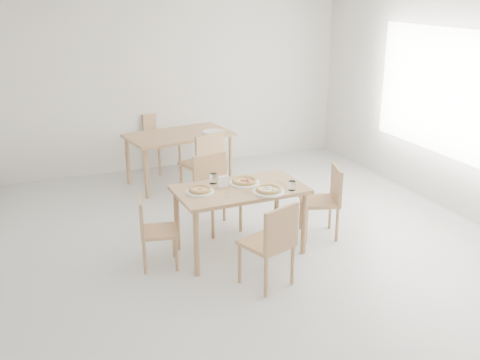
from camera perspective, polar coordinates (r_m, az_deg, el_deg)
name	(u,v)px	position (r m, az deg, el deg)	size (l,w,h in m)	color
room	(462,97)	(7.46, 21.59, 7.89)	(7.28, 7.00, 7.00)	beige
main_table	(240,196)	(6.01, 0.00, -1.62)	(1.40, 0.82, 0.75)	tan
chair_south	(272,240)	(5.38, 3.32, -6.09)	(0.55, 0.55, 0.86)	tan
chair_north	(215,187)	(6.69, -2.57, -0.68)	(0.52, 0.52, 0.90)	tan
chair_west	(151,227)	(5.85, -8.98, -4.74)	(0.44, 0.44, 0.77)	tan
chair_east	(326,196)	(6.55, 8.78, -1.64)	(0.52, 0.52, 0.84)	tan
plate_margherita	(200,192)	(5.86, -4.09, -1.20)	(0.30, 0.30, 0.02)	white
plate_mushroom	(269,192)	(5.86, 2.92, -1.18)	(0.34, 0.34, 0.02)	white
plate_pepperoni	(244,183)	(6.10, 0.45, -0.30)	(0.34, 0.34, 0.02)	white
pizza_margherita	(200,190)	(5.85, -4.09, -0.99)	(0.26, 0.26, 0.03)	tan
pizza_mushroom	(269,189)	(5.85, 2.92, -0.97)	(0.34, 0.34, 0.03)	tan
pizza_pepperoni	(244,181)	(6.09, 0.45, -0.09)	(0.35, 0.35, 0.03)	tan
tumbler_a	(213,179)	(6.10, -2.74, 0.15)	(0.08, 0.08, 0.11)	white
tumbler_b	(292,186)	(5.93, 5.29, -0.57)	(0.07, 0.07, 0.10)	white
napkin_holder	(223,182)	(5.97, -1.72, -0.21)	(0.12, 0.07, 0.13)	silver
fork_a	(281,183)	(6.14, 4.17, -0.29)	(0.01, 0.18, 0.01)	silver
fork_b	(228,195)	(5.78, -1.25, -1.50)	(0.02, 0.18, 0.01)	silver
second_table	(179,139)	(8.23, -6.24, 4.14)	(1.59, 1.08, 0.75)	tan
chair_back_s	(205,160)	(7.62, -3.61, 1.99)	(0.58, 0.58, 0.93)	tan
chair_back_n	(160,137)	(8.96, -8.17, 4.32)	(0.55, 0.55, 0.89)	tan
plate_empty	(213,132)	(8.25, -2.76, 4.92)	(0.32, 0.32, 0.02)	white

